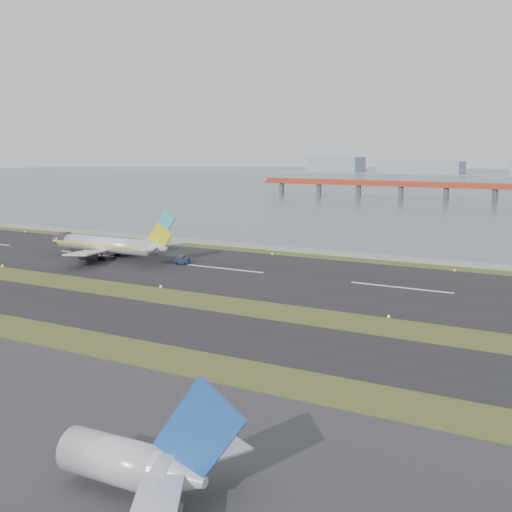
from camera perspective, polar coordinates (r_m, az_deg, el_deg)
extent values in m
plane|color=#3E4C1B|center=(118.43, -10.71, -3.46)|extent=(1000.00, 1000.00, 0.00)
cube|color=black|center=(109.84, -14.77, -4.59)|extent=(1000.00, 18.00, 0.10)
cube|color=black|center=(142.06, -2.86, -1.14)|extent=(1000.00, 45.00, 0.10)
cube|color=gray|center=(167.67, 2.67, 0.64)|extent=(1000.00, 2.50, 1.00)
cube|color=#A7351C|center=(342.60, 20.51, 5.72)|extent=(260.00, 5.00, 1.60)
cube|color=#A7351C|center=(342.52, 20.52, 5.97)|extent=(260.00, 0.40, 1.40)
cylinder|color=#4C4C51|center=(370.68, 5.61, 5.80)|extent=(2.80, 2.80, 7.00)
cylinder|color=#4C4C51|center=(342.88, 20.46, 4.97)|extent=(2.80, 2.80, 7.00)
cube|color=#8A95A4|center=(766.95, 7.15, 8.06)|extent=(60.00, 35.00, 18.00)
cube|color=#8A95A4|center=(734.31, 14.43, 7.63)|extent=(90.00, 35.00, 14.00)
cylinder|color=silver|center=(159.03, -13.30, 1.01)|extent=(28.00, 3.80, 3.80)
cone|color=silver|center=(169.99, -17.16, 1.37)|extent=(3.20, 3.80, 3.80)
cone|color=silver|center=(148.49, -8.72, 0.69)|extent=(5.00, 3.80, 3.80)
cube|color=yellow|center=(157.65, -13.78, 0.92)|extent=(31.00, 0.06, 0.45)
cube|color=yellow|center=(160.43, -12.83, 1.10)|extent=(31.00, 0.06, 0.45)
cube|color=silver|center=(151.58, -14.87, 0.27)|extent=(11.31, 15.89, 1.66)
cube|color=silver|center=(163.95, -10.71, 1.10)|extent=(11.31, 15.89, 1.66)
cylinder|color=#333338|center=(154.70, -14.65, 0.01)|extent=(4.20, 2.10, 2.10)
cylinder|color=#333338|center=(163.36, -11.72, 0.61)|extent=(4.20, 2.10, 2.10)
cube|color=yellow|center=(147.60, -8.51, 1.78)|extent=(6.80, 0.35, 6.85)
cube|color=#45B6C5|center=(145.99, -7.95, 3.17)|extent=(4.85, 0.37, 4.90)
cube|color=silver|center=(145.31, -9.56, 0.67)|extent=(5.64, 6.80, 0.22)
cube|color=silver|center=(151.20, -7.74, 1.06)|extent=(5.64, 6.80, 0.22)
cylinder|color=black|center=(167.12, -16.02, 0.23)|extent=(0.80, 0.28, 0.80)
cylinder|color=black|center=(156.45, -13.55, -0.23)|extent=(1.00, 0.38, 1.00)
cylinder|color=black|center=(160.51, -12.19, 0.06)|extent=(1.00, 0.38, 1.00)
cube|color=#142039|center=(148.28, -6.55, -0.42)|extent=(3.44, 2.39, 1.18)
cube|color=#333338|center=(148.31, -6.70, -0.11)|extent=(1.65, 1.73, 0.69)
cylinder|color=black|center=(148.11, -7.05, -0.65)|extent=(0.73, 0.43, 0.69)
cylinder|color=black|center=(149.51, -6.80, -0.55)|extent=(0.73, 0.43, 0.69)
cylinder|color=black|center=(147.23, -6.29, -0.70)|extent=(0.73, 0.43, 0.69)
cylinder|color=black|center=(148.65, -6.04, -0.60)|extent=(0.73, 0.43, 0.69)
cylinder|color=silver|center=(52.23, -11.84, -17.47)|extent=(10.13, 3.97, 3.60)
cone|color=silver|center=(49.16, -6.60, -18.87)|extent=(4.13, 3.75, 3.60)
cube|color=#1F54A9|center=(46.76, -5.12, -15.33)|extent=(7.71, 0.64, 8.32)
cube|color=silver|center=(46.18, -8.67, -20.21)|extent=(5.36, 6.26, 0.20)
cube|color=silver|center=(51.29, -3.84, -16.93)|extent=(5.10, 6.26, 0.20)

